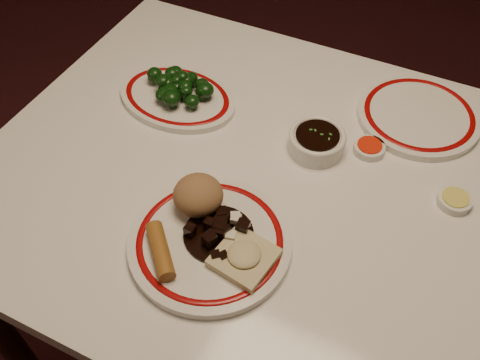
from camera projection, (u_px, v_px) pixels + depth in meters
name	position (u px, v px, depth m)	size (l,w,h in m)	color
ground	(270.00, 345.00, 1.60)	(7.00, 7.00, 0.00)	black
dining_table	(283.00, 211.00, 1.10)	(1.20, 0.90, 0.75)	white
main_plate	(210.00, 242.00, 0.93)	(0.30, 0.30, 0.02)	white
rice_mound	(198.00, 195.00, 0.94)	(0.09, 0.09, 0.06)	#946B46
spring_roll	(160.00, 251.00, 0.89)	(0.03, 0.03, 0.11)	#996325
fried_wonton	(244.00, 257.00, 0.89)	(0.11, 0.11, 0.03)	#C4BA8A
stirfry_heap	(220.00, 230.00, 0.92)	(0.12, 0.12, 0.03)	black
broccoli_plate	(177.00, 97.00, 1.18)	(0.28, 0.25, 0.02)	white
broccoli_pile	(177.00, 86.00, 1.16)	(0.16, 0.12, 0.05)	#23471C
soy_bowl	(317.00, 142.00, 1.07)	(0.11, 0.11, 0.04)	white
sweet_sour_dish	(369.00, 148.00, 1.08)	(0.06, 0.06, 0.02)	white
mustard_dish	(454.00, 200.00, 0.99)	(0.06, 0.06, 0.02)	white
far_plate	(418.00, 115.00, 1.14)	(0.33, 0.33, 0.02)	white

